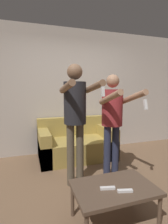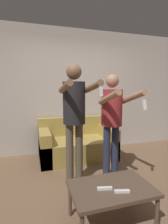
# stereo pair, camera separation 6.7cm
# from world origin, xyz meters

# --- Properties ---
(ground_plane) EXTENTS (14.00, 14.00, 0.00)m
(ground_plane) POSITION_xyz_m (0.00, 0.00, 0.00)
(ground_plane) COLOR brown
(wall_back) EXTENTS (6.40, 0.06, 2.70)m
(wall_back) POSITION_xyz_m (0.00, 1.77, 1.35)
(wall_back) COLOR beige
(wall_back) RESTS_ON ground_plane
(couch) EXTENTS (1.50, 0.86, 0.80)m
(couch) POSITION_xyz_m (-0.03, 1.32, 0.27)
(couch) COLOR #AD9347
(couch) RESTS_ON ground_plane
(person_standing_left) EXTENTS (0.43, 0.73, 1.75)m
(person_standing_left) POSITION_xyz_m (-0.32, 0.30, 1.10)
(person_standing_left) COLOR brown
(person_standing_left) RESTS_ON ground_plane
(person_standing_right) EXTENTS (0.43, 0.73, 1.62)m
(person_standing_right) POSITION_xyz_m (0.27, 0.29, 1.01)
(person_standing_right) COLOR #282D47
(person_standing_right) RESTS_ON ground_plane
(coffee_table) EXTENTS (0.84, 0.56, 0.41)m
(coffee_table) POSITION_xyz_m (-0.14, -0.55, 0.37)
(coffee_table) COLOR brown
(coffee_table) RESTS_ON ground_plane
(remote_near) EXTENTS (0.15, 0.07, 0.02)m
(remote_near) POSITION_xyz_m (-0.09, -0.67, 0.43)
(remote_near) COLOR white
(remote_near) RESTS_ON coffee_table
(remote_far) EXTENTS (0.15, 0.07, 0.02)m
(remote_far) POSITION_xyz_m (-0.23, -0.58, 0.43)
(remote_far) COLOR white
(remote_far) RESTS_ON coffee_table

